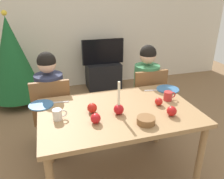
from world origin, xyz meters
The scene contains 22 objects.
ground_plane centered at (0.00, 0.00, 0.00)m, with size 7.68×7.68×0.00m, color brown.
back_wall centered at (0.00, 2.60, 1.30)m, with size 6.40×0.10×2.60m, color beige.
dining_table centered at (0.00, 0.00, 0.67)m, with size 1.40×0.90×0.75m.
chair_left centered at (-0.57, 0.61, 0.51)m, with size 0.40×0.40×0.90m.
chair_right centered at (0.57, 0.61, 0.51)m, with size 0.40×0.40×0.90m.
person_left_child centered at (-0.57, 0.64, 0.57)m, with size 0.30×0.30×1.17m.
person_right_child centered at (0.57, 0.64, 0.57)m, with size 0.30×0.30×1.17m.
tv_stand centered at (0.45, 2.30, 0.24)m, with size 0.64×0.40×0.48m, color black.
tv centered at (0.45, 2.30, 0.71)m, with size 0.79×0.05×0.46m.
christmas_tree centered at (-1.08, 2.01, 0.78)m, with size 0.81×0.81×1.49m.
candle_centerpiece centered at (-0.02, -0.06, 0.81)m, with size 0.09×0.09×0.30m.
plate_left centered at (-0.67, 0.29, 0.76)m, with size 0.23×0.23×0.01m, color teal.
plate_right centered at (0.66, 0.29, 0.76)m, with size 0.24×0.24×0.01m, color teal.
mug_left centered at (-0.53, -0.01, 0.80)m, with size 0.12×0.08×0.09m.
mug_right centered at (0.53, 0.06, 0.79)m, with size 0.13×0.08×0.09m.
fork_left centered at (-0.50, 0.31, 0.75)m, with size 0.18×0.01×0.01m, color silver.
fork_right centered at (0.49, 0.31, 0.75)m, with size 0.18×0.01×0.01m, color silver.
bowl_walnuts centered at (0.14, -0.28, 0.78)m, with size 0.15×0.15×0.06m, color brown.
apple_near_candle centered at (0.39, -0.01, 0.79)m, with size 0.07×0.07×0.07m, color red.
apple_by_left_plate centered at (-0.24, -0.15, 0.79)m, with size 0.08×0.08×0.08m, color red.
apple_by_right_mug centered at (0.41, -0.22, 0.79)m, with size 0.09×0.09×0.09m, color red.
apple_far_edge centered at (-0.23, 0.03, 0.79)m, with size 0.09×0.09×0.09m, color red.
Camera 1 is at (-0.56, -1.69, 1.72)m, focal length 36.14 mm.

